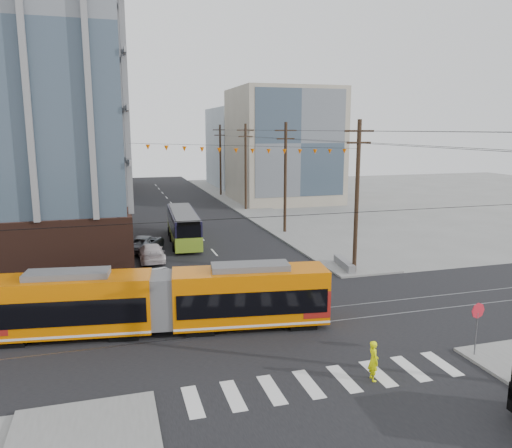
% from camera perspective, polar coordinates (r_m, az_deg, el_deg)
% --- Properties ---
extents(ground, '(160.00, 160.00, 0.00)m').
position_cam_1_polar(ground, '(24.41, 5.06, -14.29)').
color(ground, slate).
extents(bg_bldg_nw_near, '(18.00, 16.00, 18.00)m').
position_cam_1_polar(bg_bldg_nw_near, '(73.07, -23.59, 8.87)').
color(bg_bldg_nw_near, '#8C99A5').
rests_on(bg_bldg_nw_near, ground).
extents(bg_bldg_ne_near, '(14.00, 14.00, 16.00)m').
position_cam_1_polar(bg_bldg_ne_near, '(72.72, 3.11, 8.95)').
color(bg_bldg_ne_near, gray).
rests_on(bg_bldg_ne_near, ground).
extents(bg_bldg_nw_far, '(16.00, 18.00, 20.00)m').
position_cam_1_polar(bg_bldg_nw_far, '(92.71, -20.28, 9.94)').
color(bg_bldg_nw_far, gray).
rests_on(bg_bldg_nw_far, ground).
extents(bg_bldg_ne_far, '(16.00, 16.00, 14.00)m').
position_cam_1_polar(bg_bldg_ne_far, '(92.39, 0.11, 8.74)').
color(bg_bldg_ne_far, '#8C99A5').
rests_on(bg_bldg_ne_far, ground).
extents(utility_pole_far, '(0.30, 0.30, 11.00)m').
position_cam_1_polar(utility_pole_far, '(78.48, -4.09, 7.25)').
color(utility_pole_far, black).
rests_on(utility_pole_far, ground).
extents(streetcar, '(17.36, 4.76, 3.31)m').
position_cam_1_polar(streetcar, '(26.31, -10.66, -8.64)').
color(streetcar, '#D16200').
rests_on(streetcar, ground).
extents(city_bus, '(2.88, 10.74, 3.01)m').
position_cam_1_polar(city_bus, '(46.55, -8.31, -0.24)').
color(city_bus, black).
rests_on(city_bus, ground).
extents(parked_car_silver, '(2.89, 4.76, 1.48)m').
position_cam_1_polar(parked_car_silver, '(33.20, -11.53, -6.21)').
color(parked_car_silver, '#B7B9BC').
rests_on(parked_car_silver, ground).
extents(parked_car_white, '(1.97, 4.80, 1.39)m').
position_cam_1_polar(parked_car_white, '(40.57, -11.87, -3.17)').
color(parked_car_white, silver).
rests_on(parked_car_white, ground).
extents(parked_car_grey, '(4.08, 5.49, 1.39)m').
position_cam_1_polar(parked_car_grey, '(43.83, -12.59, -2.16)').
color(parked_car_grey, slate).
rests_on(parked_car_grey, ground).
extents(pedestrian, '(0.49, 0.68, 1.73)m').
position_cam_1_polar(pedestrian, '(22.03, 13.27, -14.96)').
color(pedestrian, '#F1FA07').
rests_on(pedestrian, ground).
extents(stop_sign, '(0.83, 0.83, 2.46)m').
position_cam_1_polar(stop_sign, '(25.31, 23.86, -11.24)').
color(stop_sign, red).
rests_on(stop_sign, ground).
extents(jersey_barrier, '(1.26, 3.61, 0.71)m').
position_cam_1_polar(jersey_barrier, '(38.00, 10.05, -4.59)').
color(jersey_barrier, gray).
rests_on(jersey_barrier, ground).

